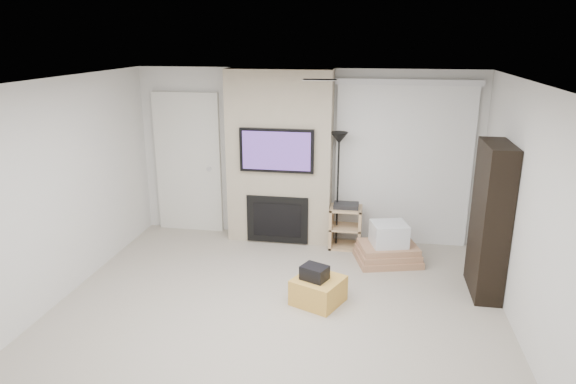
% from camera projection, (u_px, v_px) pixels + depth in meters
% --- Properties ---
extents(floor, '(5.00, 5.50, 0.00)m').
position_uv_depth(floor, '(269.00, 332.00, 5.30)').
color(floor, '#AFA495').
rests_on(floor, ground).
extents(ceiling, '(5.00, 5.50, 0.00)m').
position_uv_depth(ceiling, '(266.00, 86.00, 4.57)').
color(ceiling, white).
rests_on(ceiling, wall_back).
extents(wall_back, '(5.00, 0.00, 2.50)m').
position_uv_depth(wall_back, '(306.00, 155.00, 7.53)').
color(wall_back, silver).
rests_on(wall_back, ground).
extents(wall_left, '(0.00, 5.50, 2.50)m').
position_uv_depth(wall_left, '(32.00, 204.00, 5.33)').
color(wall_left, silver).
rests_on(wall_left, ground).
extents(wall_right, '(0.00, 5.50, 2.50)m').
position_uv_depth(wall_right, '(544.00, 234.00, 4.54)').
color(wall_right, silver).
rests_on(wall_right, ground).
extents(hvac_vent, '(0.35, 0.18, 0.01)m').
position_uv_depth(hvac_vent, '(320.00, 80.00, 5.26)').
color(hvac_vent, silver).
rests_on(hvac_vent, ceiling).
extents(ottoman, '(0.66, 0.66, 0.30)m').
position_uv_depth(ottoman, '(318.00, 290.00, 5.84)').
color(ottoman, gold).
rests_on(ottoman, floor).
extents(black_bag, '(0.35, 0.32, 0.16)m').
position_uv_depth(black_bag, '(315.00, 273.00, 5.76)').
color(black_bag, black).
rests_on(black_bag, ottoman).
extents(fireplace_wall, '(1.50, 0.47, 2.50)m').
position_uv_depth(fireplace_wall, '(280.00, 158.00, 7.39)').
color(fireplace_wall, tan).
rests_on(fireplace_wall, floor).
extents(entry_door, '(1.02, 0.11, 2.14)m').
position_uv_depth(entry_door, '(189.00, 164.00, 7.84)').
color(entry_door, silver).
rests_on(entry_door, floor).
extents(vertical_blinds, '(1.98, 0.10, 2.37)m').
position_uv_depth(vertical_blinds, '(403.00, 158.00, 7.25)').
color(vertical_blinds, silver).
rests_on(vertical_blinds, floor).
extents(floor_lamp, '(0.25, 0.25, 1.67)m').
position_uv_depth(floor_lamp, '(339.00, 157.00, 7.11)').
color(floor_lamp, black).
rests_on(floor_lamp, floor).
extents(av_stand, '(0.45, 0.38, 0.66)m').
position_uv_depth(av_stand, '(346.00, 224.00, 7.34)').
color(av_stand, tan).
rests_on(av_stand, floor).
extents(box_stack, '(0.96, 0.82, 0.55)m').
position_uv_depth(box_stack, '(388.00, 247.00, 6.88)').
color(box_stack, tan).
rests_on(box_stack, floor).
extents(bookshelf, '(0.30, 0.80, 1.80)m').
position_uv_depth(bookshelf, '(490.00, 220.00, 5.89)').
color(bookshelf, black).
rests_on(bookshelf, floor).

